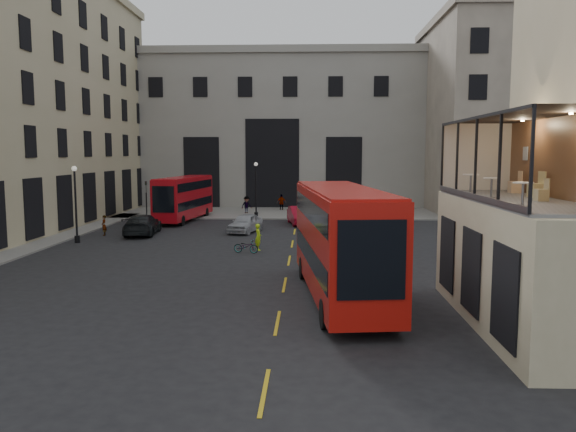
{
  "coord_description": "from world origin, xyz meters",
  "views": [
    {
      "loc": [
        -0.85,
        -20.04,
        6.22
      ],
      "look_at": [
        -1.93,
        8.56,
        3.0
      ],
      "focal_mm": 35.0,
      "sensor_mm": 36.0,
      "label": 1
    }
  ],
  "objects_px": {
    "cyclist": "(258,237)",
    "cafe_chair_c": "(537,189)",
    "car_b": "(300,215)",
    "pedestrian_d": "(341,203)",
    "pedestrian_e": "(104,225)",
    "car_a": "(245,223)",
    "cafe_table_far": "(471,181)",
    "cafe_chair_b": "(542,194)",
    "bus_far": "(184,196)",
    "pedestrian_b": "(247,205)",
    "cafe_table_mid": "(492,184)",
    "cafe_chair_d": "(515,186)",
    "street_lamp_b": "(256,193)",
    "bicycle": "(246,246)",
    "traffic_light_near": "(306,219)",
    "bus_near": "(341,237)",
    "car_c": "(142,225)",
    "pedestrian_a": "(173,213)",
    "cafe_table_near": "(523,191)",
    "pedestrian_c": "(282,203)",
    "traffic_light_far": "(146,197)"
  },
  "relations": [
    {
      "from": "bicycle",
      "to": "cafe_table_mid",
      "type": "distance_m",
      "value": 18.01
    },
    {
      "from": "cyclist",
      "to": "cafe_chair_c",
      "type": "distance_m",
      "value": 19.08
    },
    {
      "from": "pedestrian_d",
      "to": "cafe_chair_b",
      "type": "height_order",
      "value": "cafe_chair_b"
    },
    {
      "from": "pedestrian_c",
      "to": "cafe_chair_c",
      "type": "relative_size",
      "value": 1.89
    },
    {
      "from": "bus_far",
      "to": "pedestrian_d",
      "type": "relative_size",
      "value": 5.46
    },
    {
      "from": "bicycle",
      "to": "cafe_chair_b",
      "type": "relative_size",
      "value": 2.07
    },
    {
      "from": "traffic_light_near",
      "to": "cafe_chair_d",
      "type": "relative_size",
      "value": 4.27
    },
    {
      "from": "bus_far",
      "to": "cafe_chair_d",
      "type": "height_order",
      "value": "cafe_chair_d"
    },
    {
      "from": "traffic_light_far",
      "to": "bicycle",
      "type": "distance_m",
      "value": 17.1
    },
    {
      "from": "pedestrian_e",
      "to": "car_a",
      "type": "bearing_deg",
      "value": 85.1
    },
    {
      "from": "bicycle",
      "to": "pedestrian_a",
      "type": "bearing_deg",
      "value": 42.52
    },
    {
      "from": "car_c",
      "to": "pedestrian_e",
      "type": "height_order",
      "value": "car_c"
    },
    {
      "from": "traffic_light_far",
      "to": "pedestrian_a",
      "type": "distance_m",
      "value": 2.89
    },
    {
      "from": "pedestrian_e",
      "to": "cafe_chair_d",
      "type": "bearing_deg",
      "value": 36.52
    },
    {
      "from": "bicycle",
      "to": "cafe_table_mid",
      "type": "height_order",
      "value": "cafe_table_mid"
    },
    {
      "from": "bus_near",
      "to": "cafe_table_mid",
      "type": "distance_m",
      "value": 6.55
    },
    {
      "from": "car_b",
      "to": "cafe_table_far",
      "type": "distance_m",
      "value": 27.49
    },
    {
      "from": "traffic_light_far",
      "to": "bus_near",
      "type": "distance_m",
      "value": 28.88
    },
    {
      "from": "car_c",
      "to": "cafe_chair_b",
      "type": "distance_m",
      "value": 30.97
    },
    {
      "from": "traffic_light_near",
      "to": "cafe_chair_c",
      "type": "distance_m",
      "value": 14.22
    },
    {
      "from": "cafe_table_mid",
      "to": "cafe_chair_d",
      "type": "height_order",
      "value": "cafe_chair_d"
    },
    {
      "from": "car_a",
      "to": "bicycle",
      "type": "distance_m",
      "value": 9.18
    },
    {
      "from": "pedestrian_e",
      "to": "cafe_table_near",
      "type": "bearing_deg",
      "value": 25.86
    },
    {
      "from": "street_lamp_b",
      "to": "cafe_table_mid",
      "type": "relative_size",
      "value": 7.27
    },
    {
      "from": "bicycle",
      "to": "pedestrian_e",
      "type": "distance_m",
      "value": 13.57
    },
    {
      "from": "car_b",
      "to": "pedestrian_d",
      "type": "height_order",
      "value": "pedestrian_d"
    },
    {
      "from": "street_lamp_b",
      "to": "car_b",
      "type": "distance_m",
      "value": 7.03
    },
    {
      "from": "traffic_light_far",
      "to": "cafe_table_mid",
      "type": "height_order",
      "value": "cafe_table_mid"
    },
    {
      "from": "bus_near",
      "to": "pedestrian_d",
      "type": "relative_size",
      "value": 6.41
    },
    {
      "from": "car_a",
      "to": "cafe_chair_b",
      "type": "distance_m",
      "value": 27.83
    },
    {
      "from": "pedestrian_b",
      "to": "street_lamp_b",
      "type": "bearing_deg",
      "value": -101.49
    },
    {
      "from": "pedestrian_a",
      "to": "cafe_table_near",
      "type": "relative_size",
      "value": 2.29
    },
    {
      "from": "bicycle",
      "to": "pedestrian_c",
      "type": "bearing_deg",
      "value": 11.53
    },
    {
      "from": "pedestrian_c",
      "to": "cafe_chair_b",
      "type": "distance_m",
      "value": 42.31
    },
    {
      "from": "car_b",
      "to": "cafe_chair_d",
      "type": "height_order",
      "value": "cafe_chair_d"
    },
    {
      "from": "cafe_chair_b",
      "to": "pedestrian_c",
      "type": "bearing_deg",
      "value": 104.92
    },
    {
      "from": "car_a",
      "to": "cafe_table_mid",
      "type": "bearing_deg",
      "value": -48.17
    },
    {
      "from": "bicycle",
      "to": "pedestrian_a",
      "type": "distance_m",
      "value": 17.16
    },
    {
      "from": "car_b",
      "to": "pedestrian_e",
      "type": "xyz_separation_m",
      "value": [
        -14.71,
        -7.22,
        -0.03
      ]
    },
    {
      "from": "pedestrian_c",
      "to": "pedestrian_e",
      "type": "bearing_deg",
      "value": 38.56
    },
    {
      "from": "bus_far",
      "to": "street_lamp_b",
      "type": "bearing_deg",
      "value": 26.28
    },
    {
      "from": "cafe_table_mid",
      "to": "cafe_chair_d",
      "type": "xyz_separation_m",
      "value": [
        1.77,
        2.53,
        -0.21
      ]
    },
    {
      "from": "car_b",
      "to": "pedestrian_e",
      "type": "height_order",
      "value": "car_b"
    },
    {
      "from": "bus_near",
      "to": "car_b",
      "type": "bearing_deg",
      "value": 94.95
    },
    {
      "from": "bus_far",
      "to": "pedestrian_b",
      "type": "height_order",
      "value": "bus_far"
    },
    {
      "from": "bus_near",
      "to": "cyclist",
      "type": "bearing_deg",
      "value": 111.3
    },
    {
      "from": "bus_near",
      "to": "cafe_table_mid",
      "type": "relative_size",
      "value": 16.57
    },
    {
      "from": "traffic_light_near",
      "to": "bus_near",
      "type": "relative_size",
      "value": 0.31
    },
    {
      "from": "traffic_light_near",
      "to": "bus_near",
      "type": "bearing_deg",
      "value": -79.84
    },
    {
      "from": "street_lamp_b",
      "to": "pedestrian_e",
      "type": "distance_m",
      "value": 16.34
    }
  ]
}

